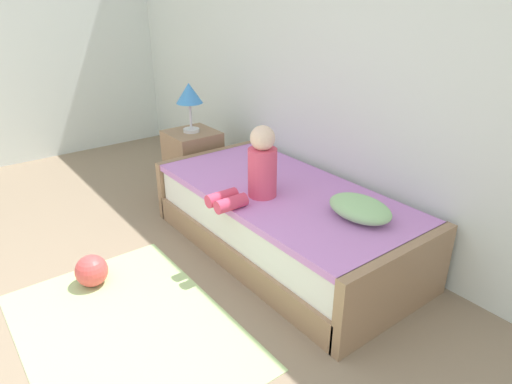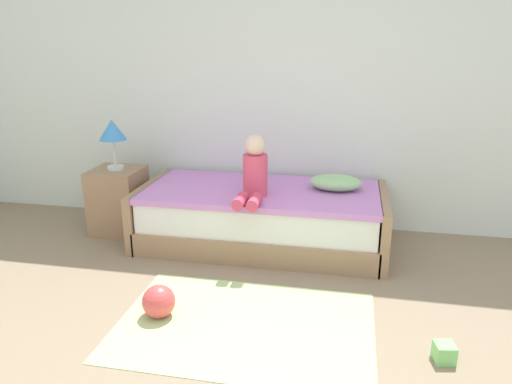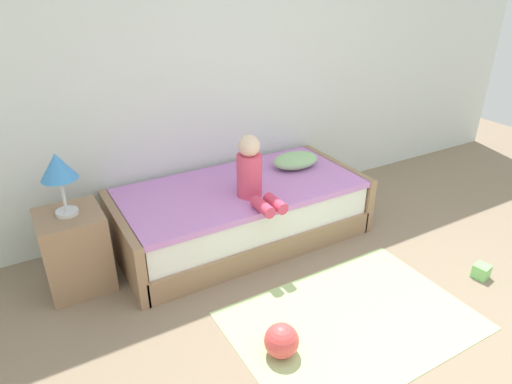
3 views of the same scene
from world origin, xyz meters
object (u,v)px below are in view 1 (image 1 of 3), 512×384
at_px(bed, 283,221).
at_px(pillow, 360,208).
at_px(nightstand, 193,162).
at_px(child_figure, 257,169).
at_px(table_lamp, 189,96).
at_px(toy_ball, 92,271).

bearing_deg(bed, pillow, 9.21).
relative_size(nightstand, child_figure, 1.18).
relative_size(bed, pillow, 4.80).
bearing_deg(pillow, child_figure, -152.70).
distance_m(bed, table_lamp, 1.52).
bearing_deg(pillow, nightstand, -177.73).
relative_size(table_lamp, pillow, 1.02).
bearing_deg(nightstand, toy_ball, -55.17).
relative_size(nightstand, toy_ball, 2.79).
xyz_separation_m(bed, nightstand, (-1.35, 0.02, 0.05)).
bearing_deg(child_figure, table_lamp, 169.34).
distance_m(table_lamp, toy_ball, 1.81).
height_order(child_figure, toy_ball, child_figure).
bearing_deg(nightstand, pillow, 2.27).
bearing_deg(child_figure, bed, 85.02).
distance_m(nightstand, table_lamp, 0.64).
bearing_deg(bed, toy_ball, -108.30).
xyz_separation_m(pillow, toy_ball, (-1.05, -1.40, -0.46)).
xyz_separation_m(table_lamp, pillow, (1.97, 0.08, -0.37)).
bearing_deg(child_figure, nightstand, 169.34).
bearing_deg(toy_ball, nightstand, 124.83).
height_order(nightstand, child_figure, child_figure).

